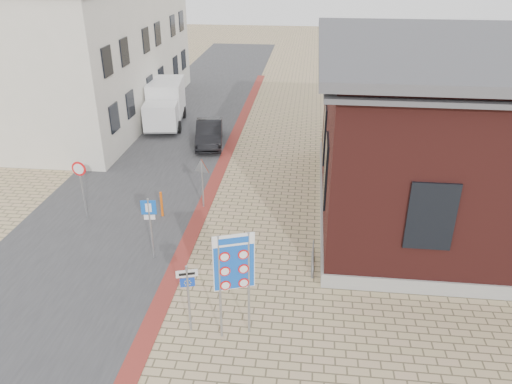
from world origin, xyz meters
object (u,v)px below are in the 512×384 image
at_px(border_sign, 234,264).
at_px(sedan, 209,133).
at_px(bollard, 162,204).
at_px(parking_sign, 150,219).
at_px(essen_sign, 188,289).
at_px(box_truck, 165,104).

bearing_deg(border_sign, sedan, 84.39).
relative_size(border_sign, bollard, 3.01).
height_order(border_sign, parking_sign, border_sign).
distance_m(parking_sign, bollard, 3.22).
relative_size(essen_sign, parking_sign, 0.94).
bearing_deg(box_truck, essen_sign, -80.36).
height_order(box_truck, essen_sign, box_truck).
height_order(essen_sign, bollard, essen_sign).
distance_m(sedan, parking_sign, 11.43).
relative_size(essen_sign, bollard, 2.03).
bearing_deg(box_truck, bollard, -83.26).
relative_size(sedan, box_truck, 0.78).
distance_m(sedan, box_truck, 4.57).
relative_size(sedan, border_sign, 1.21).
bearing_deg(border_sign, box_truck, 91.80).
distance_m(sedan, border_sign, 15.44).
relative_size(border_sign, parking_sign, 1.40).
relative_size(box_truck, border_sign, 1.56).
relative_size(box_truck, parking_sign, 2.18).
distance_m(border_sign, essen_sign, 1.60).
distance_m(box_truck, essen_sign, 18.84).
bearing_deg(border_sign, parking_sign, 115.11).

